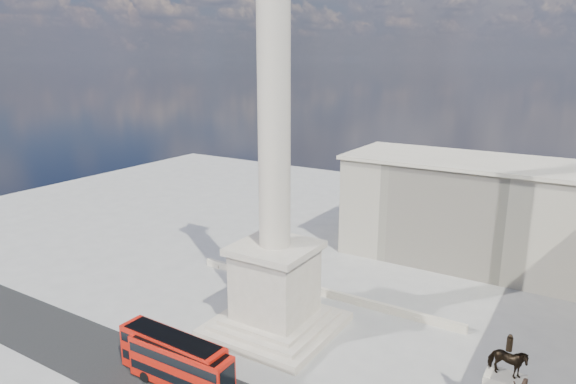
# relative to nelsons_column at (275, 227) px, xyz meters

# --- Properties ---
(ground) EXTENTS (180.00, 180.00, 0.00)m
(ground) POSITION_rel_nelsons_column_xyz_m (0.00, -5.00, -12.92)
(ground) COLOR gray
(ground) RESTS_ON ground
(nelsons_column) EXTENTS (14.00, 14.00, 49.85)m
(nelsons_column) POSITION_rel_nelsons_column_xyz_m (0.00, 0.00, 0.00)
(nelsons_column) COLOR #B9AD9A
(nelsons_column) RESTS_ON ground
(balustrade_wall) EXTENTS (40.00, 0.60, 1.10)m
(balustrade_wall) POSITION_rel_nelsons_column_xyz_m (0.00, 11.00, -12.37)
(balustrade_wall) COLOR #BBB19B
(balustrade_wall) RESTS_ON ground
(building_northeast) EXTENTS (51.00, 17.00, 16.60)m
(building_northeast) POSITION_rel_nelsons_column_xyz_m (20.00, 35.00, -4.59)
(building_northeast) COLOR beige
(building_northeast) RESTS_ON ground
(red_bus_a) EXTENTS (11.55, 2.92, 4.66)m
(red_bus_a) POSITION_rel_nelsons_column_xyz_m (-1.54, -14.49, -10.47)
(red_bus_a) COLOR #B81509
(red_bus_a) RESTS_ON ground
(red_bus_b) EXTENTS (12.38, 3.15, 5.00)m
(red_bus_b) POSITION_rel_nelsons_column_xyz_m (-3.04, -14.03, -10.30)
(red_bus_b) COLOR #B81509
(red_bus_b) RESTS_ON ground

